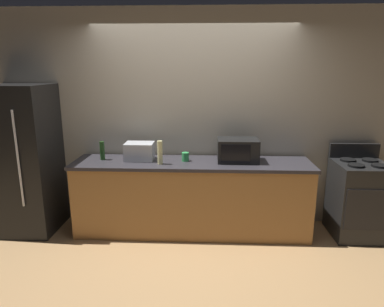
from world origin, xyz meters
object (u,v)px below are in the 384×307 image
(microwave, at_px, (238,150))
(toaster_oven, at_px, (140,151))
(bottle_wine, at_px, (102,151))
(mug_green, at_px, (185,157))
(refrigerator, at_px, (24,160))
(bottle_vinegar, at_px, (160,153))
(stove_range, at_px, (359,199))

(microwave, relative_size, toaster_oven, 1.41)
(microwave, xyz_separation_m, bottle_wine, (-1.63, -0.01, -0.02))
(toaster_oven, relative_size, mug_green, 3.26)
(refrigerator, distance_m, bottle_vinegar, 1.70)
(microwave, distance_m, bottle_vinegar, 0.92)
(refrigerator, bearing_deg, microwave, 1.06)
(toaster_oven, bearing_deg, bottle_wine, -177.81)
(toaster_oven, bearing_deg, bottle_vinegar, -33.70)
(stove_range, distance_m, toaster_oven, 2.69)
(refrigerator, xyz_separation_m, stove_range, (4.05, 0.00, -0.44))
(stove_range, distance_m, microwave, 1.57)
(refrigerator, xyz_separation_m, toaster_oven, (1.41, 0.06, 0.10))
(toaster_oven, bearing_deg, microwave, -0.59)
(microwave, distance_m, mug_green, 0.63)
(refrigerator, relative_size, bottle_wine, 7.97)
(stove_range, height_order, microwave, microwave)
(bottle_wine, bearing_deg, stove_range, -0.80)
(stove_range, height_order, mug_green, stove_range)
(bottle_vinegar, xyz_separation_m, mug_green, (0.28, 0.15, -0.09))
(refrigerator, relative_size, bottle_vinegar, 6.55)
(microwave, distance_m, toaster_oven, 1.18)
(microwave, height_order, bottle_wine, microwave)
(microwave, height_order, mug_green, microwave)
(refrigerator, relative_size, toaster_oven, 5.29)
(stove_range, bearing_deg, microwave, 178.11)
(stove_range, relative_size, microwave, 2.25)
(toaster_oven, distance_m, bottle_vinegar, 0.33)
(stove_range, height_order, bottle_wine, bottle_wine)
(toaster_oven, height_order, mug_green, toaster_oven)
(stove_range, distance_m, mug_green, 2.14)
(bottle_vinegar, distance_m, mug_green, 0.33)
(stove_range, xyz_separation_m, bottle_wine, (-3.09, 0.04, 0.55))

